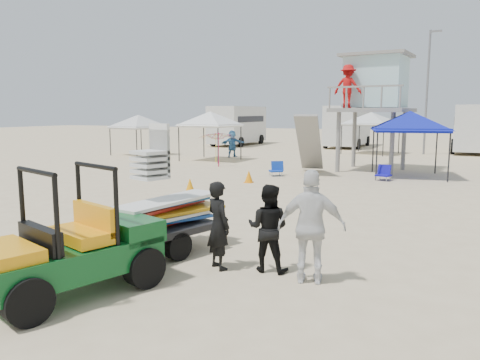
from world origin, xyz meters
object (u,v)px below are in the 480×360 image
at_px(canopy_blue, 410,114).
at_px(man_left, 218,225).
at_px(utility_cart, 68,237).
at_px(lifeguard_tower, 372,86).
at_px(surf_trailer, 157,208).

bearing_deg(canopy_blue, man_left, -97.92).
xyz_separation_m(utility_cart, lifeguard_tower, (1.62, 17.74, 3.07)).
bearing_deg(lifeguard_tower, canopy_blue, -39.68).
bearing_deg(utility_cart, lifeguard_tower, 84.78).
height_order(man_left, lifeguard_tower, lifeguard_tower).
height_order(surf_trailer, canopy_blue, canopy_blue).
relative_size(man_left, canopy_blue, 0.46).
xyz_separation_m(surf_trailer, man_left, (1.52, -0.30, -0.13)).
bearing_deg(lifeguard_tower, utility_cart, -95.22).
relative_size(lifeguard_tower, canopy_blue, 1.54).
bearing_deg(canopy_blue, utility_cart, -102.17).
distance_m(man_left, lifeguard_tower, 16.02).
height_order(surf_trailer, man_left, surf_trailer).
bearing_deg(surf_trailer, man_left, -11.17).
relative_size(utility_cart, man_left, 1.79).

